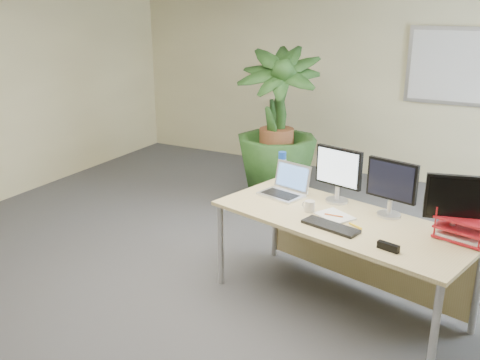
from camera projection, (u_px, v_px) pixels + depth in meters
The scene contains 17 objects.
floor at pixel (211, 309), 4.24m from camera, with size 8.00×8.00×0.00m, color #424347.
back_wall at pixel (364, 77), 7.15m from camera, with size 7.00×0.04×2.70m, color #C6BC8C.
whiteboard at pixel (461, 67), 6.52m from camera, with size 1.30×0.04×0.95m.
desk at pixel (348, 234), 4.17m from camera, with size 2.11×1.30×0.76m.
floor_plant at pixel (276, 143), 6.17m from camera, with size 0.84×0.84×1.50m, color #193914.
monitor_left at pixel (338, 171), 4.30m from camera, with size 0.40×0.19×0.45m.
monitor_right at pixel (392, 185), 4.01m from camera, with size 0.39×0.18×0.44m.
monitor_dark at pixel (456, 203), 3.63m from camera, with size 0.41×0.19×0.46m.
laptop at pixel (286, 187), 4.53m from camera, with size 0.42×0.39×0.25m.
keyboard at pixel (330, 226), 3.87m from camera, with size 0.43×0.14×0.02m, color black.
coffee_mug at pixel (309, 206), 4.16m from camera, with size 0.11×0.08×0.09m.
spiral_notebook at pixel (335, 216), 4.07m from camera, with size 0.27×0.20×0.01m, color white.
orange_pen at pixel (334, 215), 4.06m from camera, with size 0.01×0.01×0.14m, color #D85518.
yellow_highlighter at pixel (355, 226), 3.89m from camera, with size 0.02×0.02×0.12m, color yellow.
water_bottle at pixel (282, 169), 4.77m from camera, with size 0.08×0.08×0.29m.
letter_tray at pixel (463, 229), 3.68m from camera, with size 0.39×0.33×0.16m.
stapler at pixel (388, 247), 3.52m from camera, with size 0.15×0.04×0.05m, color black.
Camera 1 is at (1.95, -3.14, 2.33)m, focal length 40.00 mm.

